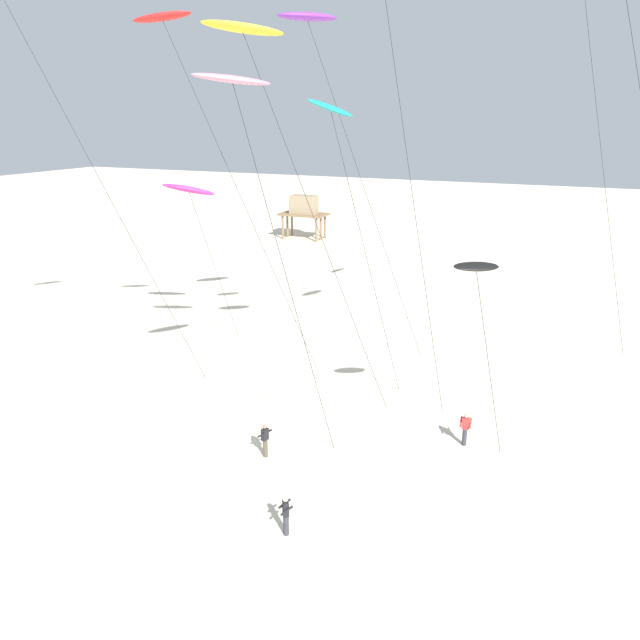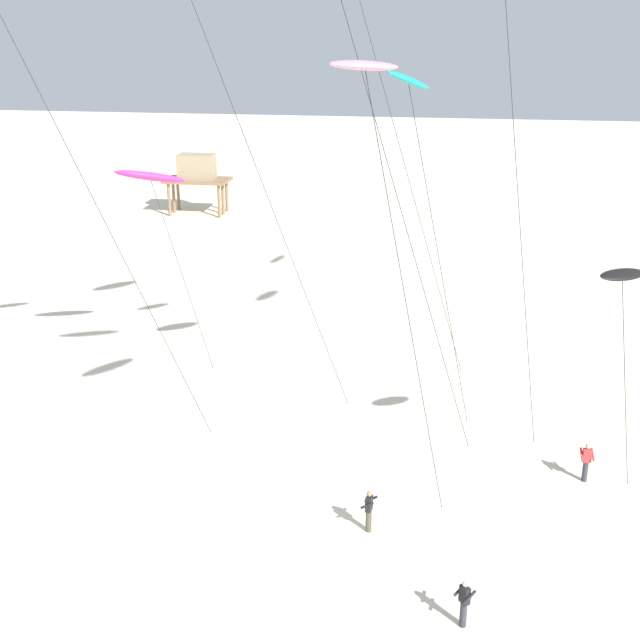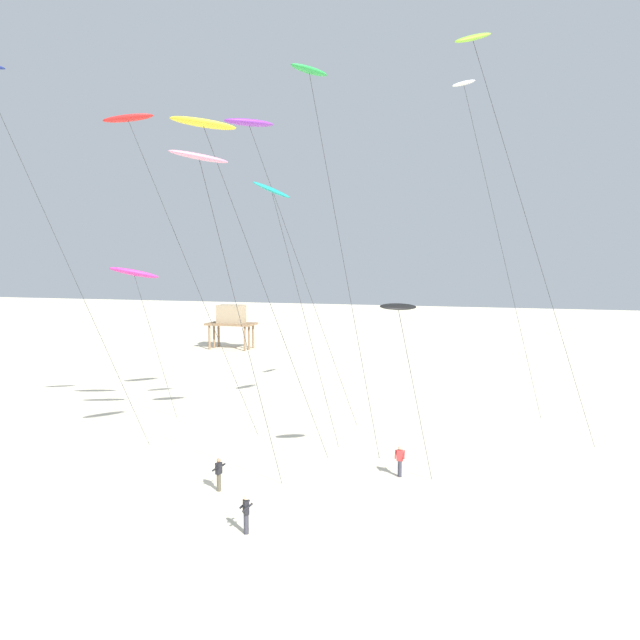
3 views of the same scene
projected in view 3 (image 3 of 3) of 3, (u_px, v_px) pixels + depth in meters
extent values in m
plane|color=beige|center=(154.00, 496.00, 33.70)|extent=(260.00, 260.00, 0.00)
ellipsoid|color=black|center=(398.00, 307.00, 34.26)|extent=(2.00, 1.60, 0.48)
cylinder|color=#262626|center=(415.00, 396.00, 35.23)|extent=(1.64, 1.62, 9.16)
ellipsoid|color=pink|center=(199.00, 157.00, 32.09)|extent=(2.33, 3.27, 0.56)
cylinder|color=#262626|center=(243.00, 330.00, 33.85)|extent=(3.00, 2.97, 16.29)
ellipsoid|color=teal|center=(272.00, 190.00, 38.84)|extent=(2.07, 2.63, 1.20)
cylinder|color=#262626|center=(307.00, 325.00, 40.60)|extent=(3.16, 3.12, 15.38)
cylinder|color=#262626|center=(70.00, 270.00, 39.77)|extent=(6.18, 6.12, 21.90)
ellipsoid|color=#8CD833|center=(473.00, 38.00, 35.33)|extent=(2.24, 2.25, 1.10)
cylinder|color=#262626|center=(539.00, 262.00, 38.82)|extent=(7.34, 7.26, 22.85)
ellipsoid|color=green|center=(309.00, 70.00, 35.84)|extent=(1.95, 2.20, 0.58)
cylinder|color=#262626|center=(346.00, 276.00, 37.93)|extent=(3.28, 3.25, 21.32)
ellipsoid|color=red|center=(128.00, 118.00, 39.38)|extent=(2.97, 1.81, 0.82)
cylinder|color=#262626|center=(198.00, 288.00, 42.17)|extent=(5.66, 5.60, 19.52)
ellipsoid|color=yellow|center=(203.00, 123.00, 34.87)|extent=(3.34, 2.42, 0.89)
cylinder|color=#262626|center=(270.00, 303.00, 37.46)|extent=(5.20, 5.15, 18.36)
ellipsoid|color=white|center=(464.00, 83.00, 44.07)|extent=(1.82, 2.19, 0.94)
cylinder|color=#262626|center=(505.00, 262.00, 46.96)|extent=(5.52, 5.45, 22.71)
ellipsoid|color=purple|center=(249.00, 123.00, 42.32)|extent=(3.04, 3.09, 0.46)
cylinder|color=#262626|center=(306.00, 284.00, 45.11)|extent=(5.63, 5.57, 19.80)
ellipsoid|color=#D8339E|center=(134.00, 273.00, 47.78)|extent=(3.36, 2.66, 1.24)
cylinder|color=#262626|center=(156.00, 348.00, 48.95)|extent=(2.04, 2.01, 10.42)
cylinder|color=#33333D|center=(246.00, 524.00, 29.12)|extent=(0.22, 0.22, 0.88)
cube|color=black|center=(246.00, 507.00, 29.05)|extent=(0.37, 0.39, 0.58)
sphere|color=beige|center=(246.00, 498.00, 29.01)|extent=(0.20, 0.20, 0.20)
cylinder|color=black|center=(247.00, 508.00, 28.84)|extent=(0.45, 0.38, 0.39)
cylinder|color=black|center=(245.00, 504.00, 29.25)|extent=(0.45, 0.38, 0.39)
cylinder|color=#33333D|center=(400.00, 469.00, 36.61)|extent=(0.22, 0.22, 0.88)
cube|color=red|center=(400.00, 455.00, 36.54)|extent=(0.36, 0.23, 0.58)
sphere|color=tan|center=(400.00, 448.00, 36.51)|extent=(0.20, 0.20, 0.20)
cylinder|color=red|center=(404.00, 455.00, 36.50)|extent=(0.14, 0.51, 0.39)
cylinder|color=red|center=(396.00, 454.00, 36.58)|extent=(0.14, 0.51, 0.39)
cylinder|color=#4C4738|center=(219.00, 482.00, 34.40)|extent=(0.22, 0.22, 0.88)
cube|color=black|center=(219.00, 468.00, 34.33)|extent=(0.27, 0.38, 0.58)
sphere|color=#9E7051|center=(219.00, 460.00, 34.30)|extent=(0.20, 0.20, 0.20)
cylinder|color=black|center=(216.00, 468.00, 34.14)|extent=(0.51, 0.20, 0.39)
cylinder|color=black|center=(221.00, 466.00, 34.52)|extent=(0.51, 0.20, 0.39)
cylinder|color=#846647|center=(209.00, 337.00, 85.94)|extent=(0.28, 0.28, 3.04)
cylinder|color=#846647|center=(245.00, 339.00, 84.58)|extent=(0.28, 0.28, 3.04)
cylinder|color=#846647|center=(219.00, 335.00, 88.53)|extent=(0.28, 0.28, 3.04)
cylinder|color=#846647|center=(253.00, 336.00, 87.17)|extent=(0.28, 0.28, 3.04)
cylinder|color=#846647|center=(214.00, 336.00, 87.24)|extent=(0.28, 0.28, 3.04)
cylinder|color=#846647|center=(249.00, 337.00, 85.87)|extent=(0.28, 0.28, 3.04)
cube|color=#846647|center=(231.00, 324.00, 86.40)|extent=(5.99, 3.39, 0.24)
cube|color=#9E896B|center=(231.00, 314.00, 86.28)|extent=(3.29, 2.03, 2.28)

